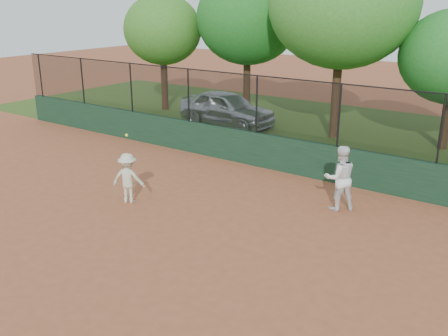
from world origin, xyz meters
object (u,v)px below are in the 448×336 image
Objects in this scene: player_second at (340,178)px; parked_car at (227,108)px; player_main at (128,178)px; tree_2 at (342,3)px; tree_1 at (248,18)px; tree_0 at (162,30)px.

parked_car is at bearing -78.76° from player_second.
player_main is (3.06, -9.37, -0.06)m from parked_car.
player_second is 9.11m from tree_2.
tree_1 is at bearing 106.12° from player_main.
tree_2 is (5.25, -1.30, 0.73)m from tree_1.
player_second reaches higher than parked_car.
parked_car is at bearing 108.06° from player_main.
tree_0 reaches higher than player_main.
player_second is at bearing -29.70° from tree_0.
tree_1 reaches higher than player_main.
tree_2 reaches higher than tree_0.
tree_1 reaches higher than tree_0.
player_main is 0.31× the size of tree_1.
tree_2 is at bearing -106.82° from player_second.
parked_car is 2.54× the size of player_second.
tree_0 is 4.65m from tree_1.
tree_2 reaches higher than player_main.
tree_0 is (-7.81, 10.43, 3.39)m from player_main.
tree_1 reaches higher than parked_car.
player_main reaches higher than parked_car.
tree_2 reaches higher than player_second.
tree_0 is (-4.75, 1.06, 3.33)m from parked_car.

